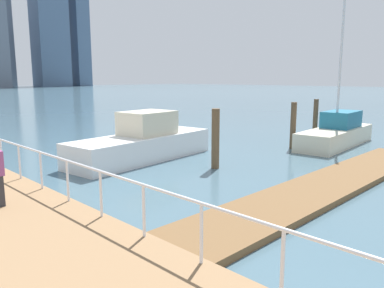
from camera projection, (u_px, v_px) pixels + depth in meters
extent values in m
plane|color=#476675|center=(75.00, 162.00, 15.80)|extent=(300.00, 300.00, 0.00)
cube|color=brown|center=(328.00, 185.00, 12.20)|extent=(14.95, 2.00, 0.18)
cylinder|color=white|center=(282.00, 266.00, 5.23)|extent=(0.06, 0.06, 1.05)
cylinder|color=white|center=(201.00, 234.00, 6.31)|extent=(0.06, 0.06, 1.05)
cylinder|color=white|center=(144.00, 211.00, 7.38)|extent=(0.06, 0.06, 1.05)
cylinder|color=white|center=(101.00, 194.00, 8.46)|extent=(0.06, 0.06, 1.05)
cylinder|color=white|center=(68.00, 181.00, 9.53)|extent=(0.06, 0.06, 1.05)
cylinder|color=white|center=(41.00, 170.00, 10.60)|extent=(0.06, 0.06, 1.05)
cylinder|color=white|center=(20.00, 162.00, 11.68)|extent=(0.06, 0.06, 1.05)
cylinder|color=white|center=(2.00, 155.00, 12.75)|extent=(0.06, 0.06, 1.05)
cylinder|color=white|center=(284.00, 230.00, 5.14)|extent=(0.06, 24.75, 0.06)
cylinder|color=brown|center=(215.00, 139.00, 14.60)|extent=(0.31, 0.31, 2.33)
cylinder|color=brown|center=(315.00, 120.00, 21.27)|extent=(0.26, 0.26, 2.31)
cylinder|color=brown|center=(293.00, 126.00, 18.75)|extent=(0.28, 0.28, 2.31)
cube|color=white|center=(142.00, 147.00, 16.28)|extent=(7.06, 2.89, 1.06)
cube|color=beige|center=(147.00, 123.00, 16.37)|extent=(2.38, 1.92, 1.01)
cube|color=beige|center=(336.00, 137.00, 19.64)|extent=(6.60, 2.31, 0.90)
cube|color=#1E6B8C|center=(341.00, 119.00, 20.00)|extent=(2.51, 1.62, 0.85)
cylinder|color=silver|center=(342.00, 48.00, 18.86)|extent=(0.12, 0.12, 8.10)
cube|color=slate|center=(75.00, 2.00, 160.08)|extent=(6.51, 11.38, 69.86)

